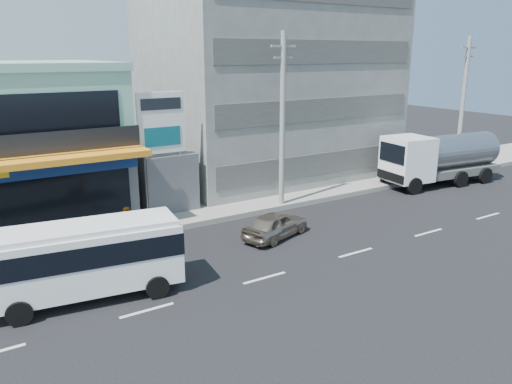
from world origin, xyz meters
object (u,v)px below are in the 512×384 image
at_px(utility_pole_far, 462,106).
at_px(billboard, 162,130).
at_px(satellite_dish, 159,149).
at_px(tanker_truck, 438,158).
at_px(minibus, 85,255).
at_px(concrete_building, 267,79).
at_px(sedan, 276,225).
at_px(utility_pole_near, 282,121).
at_px(motorcycle_rider, 130,243).

bearing_deg(utility_pole_far, billboard, 175.43).
xyz_separation_m(satellite_dish, utility_pole_far, (22.00, -3.60, 1.57)).
xyz_separation_m(utility_pole_far, tanker_truck, (-3.68, -1.17, -3.26)).
bearing_deg(minibus, concrete_building, 38.09).
relative_size(concrete_building, minibus, 2.25).
distance_m(minibus, sedan, 9.67).
relative_size(billboard, utility_pole_far, 0.69).
xyz_separation_m(billboard, sedan, (3.50, -5.59, -4.26)).
distance_m(minibus, tanker_truck, 25.16).
bearing_deg(utility_pole_far, tanker_truck, -162.38).
height_order(concrete_building, sedan, concrete_building).
height_order(billboard, sedan, billboard).
bearing_deg(utility_pole_near, tanker_truck, -5.42).
xyz_separation_m(utility_pole_near, minibus, (-12.49, -5.33, -3.43)).
relative_size(minibus, motorcycle_rider, 2.86).
height_order(utility_pole_near, minibus, utility_pole_near).
relative_size(sedan, tanker_truck, 0.43).
xyz_separation_m(satellite_dish, utility_pole_near, (6.00, -3.60, 1.57)).
bearing_deg(concrete_building, utility_pole_near, -117.76).
relative_size(utility_pole_far, tanker_truck, 1.09).
relative_size(satellite_dish, minibus, 0.21).
bearing_deg(billboard, tanker_truck, -8.96).
distance_m(satellite_dish, minibus, 11.19).
bearing_deg(utility_pole_far, concrete_building, 147.65).
height_order(sedan, tanker_truck, tanker_truck).
distance_m(concrete_building, tanker_truck, 13.12).
bearing_deg(satellite_dish, minibus, -126.03).
height_order(satellite_dish, sedan, satellite_dish).
bearing_deg(minibus, utility_pole_near, 23.09).
bearing_deg(motorcycle_rider, satellite_dish, 57.81).
distance_m(billboard, tanker_truck, 19.29).
bearing_deg(tanker_truck, minibus, -170.49).
bearing_deg(concrete_building, motorcycle_rider, -143.52).
bearing_deg(satellite_dish, billboard, -105.52).
xyz_separation_m(utility_pole_far, sedan, (-19.00, -3.79, -4.49)).
bearing_deg(utility_pole_near, concrete_building, 62.24).
height_order(minibus, tanker_truck, tanker_truck).
height_order(billboard, utility_pole_near, utility_pole_near).
height_order(concrete_building, utility_pole_far, concrete_building).
relative_size(concrete_building, tanker_truck, 1.75).
relative_size(minibus, tanker_truck, 0.78).
bearing_deg(utility_pole_near, billboard, 164.52).
distance_m(concrete_building, minibus, 21.61).
height_order(satellite_dish, utility_pole_near, utility_pole_near).
xyz_separation_m(utility_pole_near, tanker_truck, (12.32, -1.17, -3.26)).
relative_size(utility_pole_near, tanker_truck, 1.09).
distance_m(utility_pole_near, utility_pole_far, 16.00).
xyz_separation_m(concrete_building, sedan, (-7.00, -11.39, -6.34)).
height_order(satellite_dish, utility_pole_far, utility_pole_far).
distance_m(utility_pole_near, sedan, 6.59).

